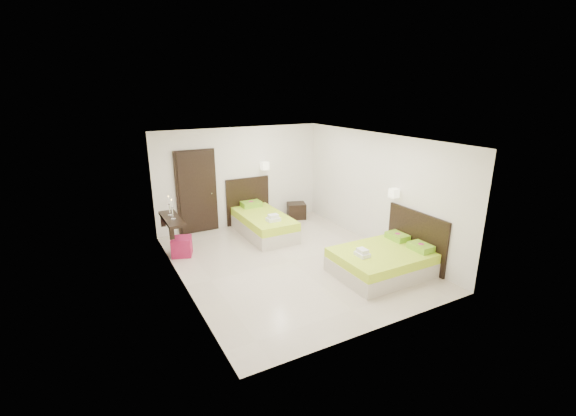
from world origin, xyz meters
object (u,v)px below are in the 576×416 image
bed_single (262,222)px  nightstand (296,211)px  bed_double (385,260)px  ottoman (182,246)px

bed_single → nightstand: (1.36, 0.65, -0.08)m
bed_double → ottoman: size_ratio=4.43×
nightstand → bed_single: bearing=-135.4°
nightstand → ottoman: 3.64m
bed_single → nightstand: bearing=25.4°
bed_single → nightstand: 1.51m
ottoman → nightstand: bearing=16.5°
nightstand → ottoman: size_ratio=1.19×
bed_single → ottoman: (-2.13, -0.39, -0.10)m
bed_single → nightstand: bed_single is taller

